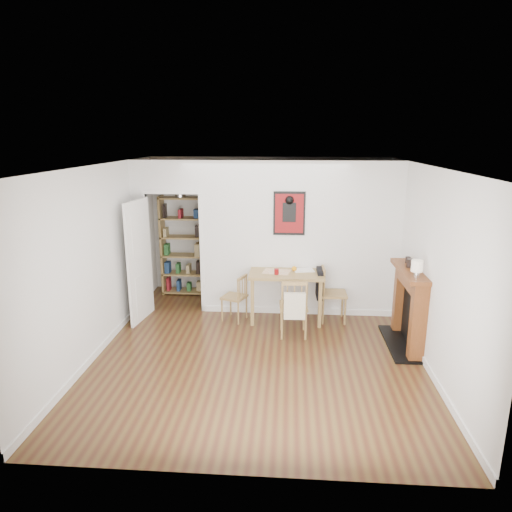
# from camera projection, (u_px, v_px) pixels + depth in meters

# --- Properties ---
(ground) EXTENTS (5.20, 5.20, 0.00)m
(ground) POSITION_uv_depth(u_px,v_px,m) (259.00, 347.00, 6.64)
(ground) COLOR #523A1A
(ground) RESTS_ON ground
(room_shell) EXTENTS (5.20, 5.20, 5.20)m
(room_shell) POSITION_uv_depth(u_px,v_px,m) (271.00, 240.00, 7.59)
(room_shell) COLOR white
(room_shell) RESTS_ON ground
(dining_table) EXTENTS (1.21, 0.77, 0.82)m
(dining_table) POSITION_uv_depth(u_px,v_px,m) (287.00, 278.00, 7.48)
(dining_table) COLOR olive
(dining_table) RESTS_ON ground
(chair_left) EXTENTS (0.51, 0.51, 0.78)m
(chair_left) POSITION_uv_depth(u_px,v_px,m) (234.00, 297.00, 7.53)
(chair_left) COLOR #9D8249
(chair_left) RESTS_ON ground
(chair_right) EXTENTS (0.53, 0.47, 0.92)m
(chair_right) POSITION_uv_depth(u_px,v_px,m) (332.00, 293.00, 7.48)
(chair_right) COLOR #9D8249
(chair_right) RESTS_ON ground
(chair_front) EXTENTS (0.48, 0.54, 0.92)m
(chair_front) POSITION_uv_depth(u_px,v_px,m) (294.00, 307.00, 6.92)
(chair_front) COLOR #9D8249
(chair_front) RESTS_ON ground
(bookshelf) EXTENTS (0.80, 0.32, 1.90)m
(bookshelf) POSITION_uv_depth(u_px,v_px,m) (182.00, 246.00, 8.69)
(bookshelf) COLOR olive
(bookshelf) RESTS_ON ground
(fireplace) EXTENTS (0.45, 1.25, 1.16)m
(fireplace) POSITION_uv_depth(u_px,v_px,m) (410.00, 305.00, 6.57)
(fireplace) COLOR brown
(fireplace) RESTS_ON ground
(red_glass) EXTENTS (0.07, 0.07, 0.10)m
(red_glass) POSITION_uv_depth(u_px,v_px,m) (276.00, 272.00, 7.30)
(red_glass) COLOR maroon
(red_glass) RESTS_ON dining_table
(orange_fruit) EXTENTS (0.08, 0.08, 0.08)m
(orange_fruit) POSITION_uv_depth(u_px,v_px,m) (294.00, 269.00, 7.48)
(orange_fruit) COLOR orange
(orange_fruit) RESTS_ON dining_table
(placemat) EXTENTS (0.48, 0.39, 0.00)m
(placemat) POSITION_uv_depth(u_px,v_px,m) (277.00, 272.00, 7.46)
(placemat) COLOR beige
(placemat) RESTS_ON dining_table
(notebook) EXTENTS (0.36, 0.29, 0.02)m
(notebook) POSITION_uv_depth(u_px,v_px,m) (304.00, 270.00, 7.53)
(notebook) COLOR white
(notebook) RESTS_ON dining_table
(mantel_lamp) EXTENTS (0.15, 0.15, 0.24)m
(mantel_lamp) POSITION_uv_depth(u_px,v_px,m) (417.00, 267.00, 6.00)
(mantel_lamp) COLOR silver
(mantel_lamp) RESTS_ON fireplace
(ceramic_jar_a) EXTENTS (0.10, 0.10, 0.12)m
(ceramic_jar_a) POSITION_uv_depth(u_px,v_px,m) (410.00, 263.00, 6.50)
(ceramic_jar_a) COLOR black
(ceramic_jar_a) RESTS_ON fireplace
(ceramic_jar_b) EXTENTS (0.07, 0.07, 0.09)m
(ceramic_jar_b) POSITION_uv_depth(u_px,v_px,m) (408.00, 260.00, 6.73)
(ceramic_jar_b) COLOR black
(ceramic_jar_b) RESTS_ON fireplace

